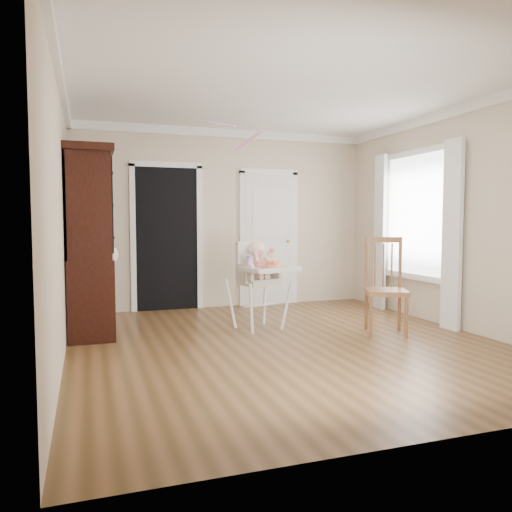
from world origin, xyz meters
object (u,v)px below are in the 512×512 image
object	(u,v)px
cake	(273,264)
dining_chair	(385,289)
china_cabinet	(90,242)
high_chair	(259,274)
sippy_cup	(250,262)

from	to	relation	value
cake	dining_chair	size ratio (longest dim) A/B	0.21
cake	china_cabinet	xyz separation A→B (m)	(-2.02, 0.68, 0.26)
dining_chair	high_chair	bearing A→B (deg)	176.51
china_cabinet	cake	bearing A→B (deg)	-18.45
sippy_cup	dining_chair	distance (m)	1.62
high_chair	cake	distance (m)	0.30
sippy_cup	cake	bearing A→B (deg)	-26.87
high_chair	china_cabinet	world-z (taller)	china_cabinet
china_cabinet	dining_chair	bearing A→B (deg)	-18.74
cake	dining_chair	xyz separation A→B (m)	(1.25, -0.43, -0.29)
sippy_cup	high_chair	bearing A→B (deg)	40.37
high_chair	dining_chair	world-z (taller)	dining_chair
high_chair	sippy_cup	distance (m)	0.26
high_chair	cake	bearing A→B (deg)	-85.50
high_chair	sippy_cup	size ratio (longest dim) A/B	5.53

